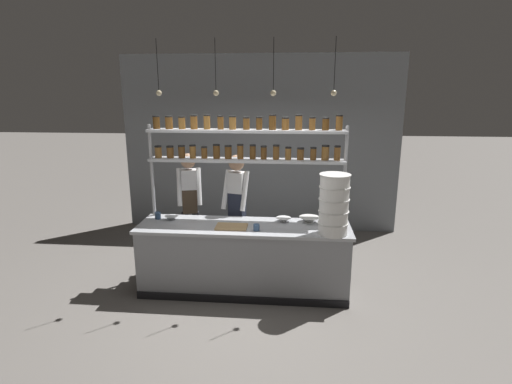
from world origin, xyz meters
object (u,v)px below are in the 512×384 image
at_px(prep_bowl_center_back, 284,220).
at_px(prep_bowl_center_front, 171,218).
at_px(prep_bowl_near_left, 309,220).
at_px(serving_cup_front, 256,227).
at_px(cutting_board, 232,227).
at_px(serving_cup_by_board, 158,215).
at_px(spice_shelf_unit, 246,147).
at_px(container_stack, 334,205).
at_px(chef_left, 190,201).
at_px(chef_center, 237,205).

bearing_deg(prep_bowl_center_back, prep_bowl_center_front, -178.21).
distance_m(prep_bowl_near_left, serving_cup_front, 0.78).
bearing_deg(serving_cup_front, prep_bowl_center_back, 49.35).
distance_m(cutting_board, serving_cup_front, 0.34).
bearing_deg(serving_cup_by_board, spice_shelf_unit, 7.83).
bearing_deg(serving_cup_front, serving_cup_by_board, 165.75).
relative_size(container_stack, prep_bowl_near_left, 2.73).
bearing_deg(prep_bowl_center_back, spice_shelf_unit, 165.85).
relative_size(cutting_board, serving_cup_by_board, 4.17).
relative_size(chef_left, chef_center, 0.99).
xyz_separation_m(spice_shelf_unit, prep_bowl_center_back, (0.52, -0.13, -0.95)).
relative_size(spice_shelf_unit, serving_cup_front, 31.54).
xyz_separation_m(container_stack, prep_bowl_near_left, (-0.27, 0.42, -0.34)).
bearing_deg(chef_center, prep_bowl_near_left, -5.77).
bearing_deg(prep_bowl_center_front, chef_left, 81.06).
height_order(chef_center, cutting_board, chef_center).
bearing_deg(chef_left, prep_bowl_near_left, -32.98).
relative_size(chef_left, prep_bowl_center_back, 8.50).
relative_size(prep_bowl_center_back, serving_cup_by_board, 2.13).
bearing_deg(container_stack, serving_cup_by_board, 170.52).
bearing_deg(serving_cup_by_board, cutting_board, -14.23).
bearing_deg(serving_cup_by_board, prep_bowl_center_front, -4.19).
bearing_deg(prep_bowl_center_front, container_stack, -9.95).
relative_size(cutting_board, prep_bowl_near_left, 1.46).
bearing_deg(chef_left, container_stack, -41.06).
xyz_separation_m(prep_bowl_near_left, prep_bowl_center_back, (-0.34, 0.00, -0.01)).
relative_size(spice_shelf_unit, chef_center, 1.52).
relative_size(chef_center, serving_cup_by_board, 18.29).
xyz_separation_m(cutting_board, prep_bowl_near_left, (1.00, 0.30, 0.02)).
height_order(chef_left, prep_bowl_center_front, chef_left).
height_order(spice_shelf_unit, prep_bowl_center_back, spice_shelf_unit).
bearing_deg(prep_bowl_near_left, serving_cup_by_board, -179.07).
bearing_deg(container_stack, chef_left, 153.83).
relative_size(chef_center, serving_cup_front, 20.81).
relative_size(chef_center, prep_bowl_near_left, 6.40).
xyz_separation_m(spice_shelf_unit, container_stack, (1.13, -0.55, -0.60)).
bearing_deg(serving_cup_front, prep_bowl_center_front, 164.19).
bearing_deg(prep_bowl_center_back, chef_center, 150.89).
distance_m(prep_bowl_center_back, serving_cup_front, 0.51).
distance_m(prep_bowl_center_front, serving_cup_by_board, 0.20).
distance_m(chef_left, serving_cup_front, 1.46).
distance_m(prep_bowl_near_left, serving_cup_by_board, 2.06).
height_order(cutting_board, serving_cup_front, serving_cup_front).
height_order(chef_center, prep_bowl_center_back, chef_center).
height_order(cutting_board, prep_bowl_near_left, prep_bowl_near_left).
xyz_separation_m(chef_center, prep_bowl_center_back, (0.68, -0.38, -0.07)).
distance_m(chef_center, cutting_board, 0.69).
relative_size(spice_shelf_unit, prep_bowl_center_back, 13.01).
bearing_deg(serving_cup_front, chef_left, 138.66).
xyz_separation_m(chef_left, prep_bowl_center_back, (1.43, -0.58, -0.06)).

